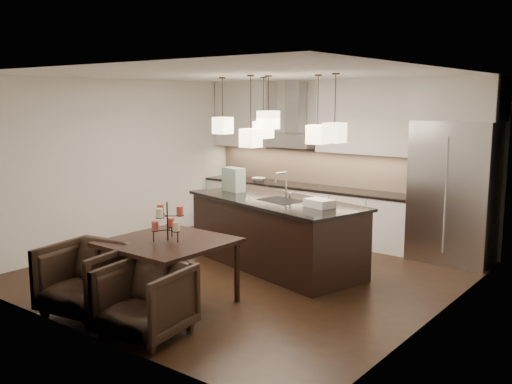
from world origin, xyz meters
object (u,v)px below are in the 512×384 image
Objects in this scene: refrigerator at (454,192)px; island_body at (275,234)px; dining_table at (169,272)px; armchair_left at (87,279)px; armchair_right at (145,301)px.

refrigerator is 0.78× the size of island_body.
refrigerator is 1.62× the size of dining_table.
dining_table is at bearing -78.06° from island_body.
dining_table is 1.46× the size of armchair_left.
refrigerator is 5.06m from armchair_right.
refrigerator reaches higher than dining_table.
armchair_left reaches higher than dining_table.
island_body reaches higher than dining_table.
island_body is at bearing 89.32° from armchair_right.
armchair_left is (-2.59, -4.75, -0.66)m from refrigerator.
armchair_right is at bearing -108.28° from refrigerator.
refrigerator is at bearing 63.00° from armchair_right.
refrigerator is at bearing 63.03° from dining_table.
dining_table reaches higher than armchair_right.
refrigerator is 2.79m from island_body.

